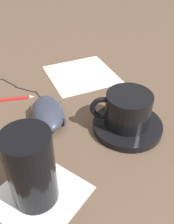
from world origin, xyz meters
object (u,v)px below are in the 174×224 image
Objects in this scene: computer_mouse at (48,113)px; drinking_glass at (31,169)px; saucer at (127,126)px; coffee_cup at (127,109)px.

drinking_glass is at bearing 52.53° from computer_mouse.
drinking_glass is (0.21, 0.02, 0.06)m from saucer.
drinking_glass is (0.21, 0.03, 0.02)m from coffee_cup.
computer_mouse is (0.10, -0.12, 0.01)m from saucer.
coffee_cup is 0.80× the size of computer_mouse.
saucer is 0.16m from computer_mouse.
saucer is 1.05× the size of computer_mouse.
coffee_cup is 0.85× the size of drinking_glass.
coffee_cup reaches higher than saucer.
coffee_cup is at bearing 133.01° from computer_mouse.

